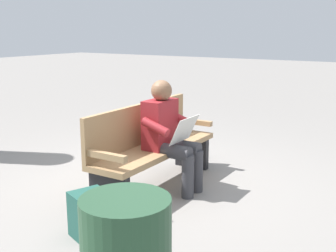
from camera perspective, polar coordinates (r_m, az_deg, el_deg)
The scene contains 4 objects.
ground_plane at distance 4.75m, azimuth -1.54°, elevation -8.04°, with size 40.00×40.00×0.00m, color gray.
bench_near at distance 4.65m, azimuth -2.31°, elevation -2.58°, with size 1.80×0.49×0.90m.
person_seated at distance 4.48m, azimuth 0.13°, elevation -0.91°, with size 0.57×0.57×1.18m.
backpack at distance 3.69m, azimuth -10.56°, elevation -11.46°, with size 0.35×0.34×0.38m.
Camera 1 is at (3.70, 2.46, 1.69)m, focal length 45.58 mm.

